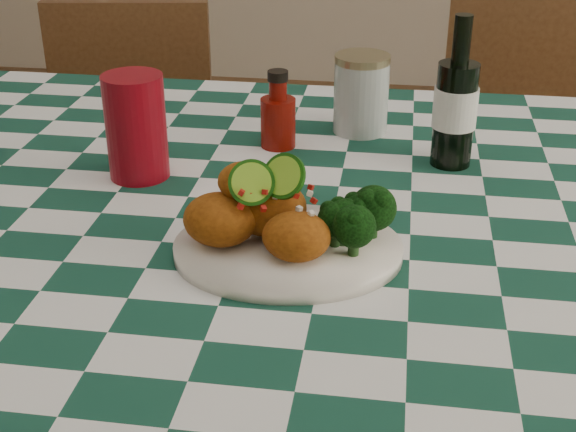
% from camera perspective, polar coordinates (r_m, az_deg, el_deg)
% --- Properties ---
extents(dining_table, '(1.66, 1.06, 0.79)m').
position_cam_1_polar(dining_table, '(1.32, -1.69, -14.41)').
color(dining_table, '#144132').
rests_on(dining_table, ground).
extents(plate, '(0.30, 0.25, 0.02)m').
position_cam_1_polar(plate, '(0.96, 0.00, -2.43)').
color(plate, white).
rests_on(plate, dining_table).
extents(fried_chicken_pile, '(0.17, 0.12, 0.11)m').
position_cam_1_polar(fried_chicken_pile, '(0.94, -1.12, 0.95)').
color(fried_chicken_pile, '#9D4E0F').
rests_on(fried_chicken_pile, plate).
extents(broccoli_side, '(0.09, 0.09, 0.06)m').
position_cam_1_polar(broccoli_side, '(0.95, 4.53, -0.24)').
color(broccoli_side, black).
rests_on(broccoli_side, plate).
extents(red_tumbler, '(0.12, 0.12, 0.15)m').
position_cam_1_polar(red_tumbler, '(1.17, -10.75, 6.25)').
color(red_tumbler, maroon).
rests_on(red_tumbler, dining_table).
extents(ketchup_bottle, '(0.06, 0.06, 0.12)m').
position_cam_1_polar(ketchup_bottle, '(1.26, -0.71, 7.60)').
color(ketchup_bottle, '#6B0C05').
rests_on(ketchup_bottle, dining_table).
extents(mason_jar, '(0.10, 0.10, 0.13)m').
position_cam_1_polar(mason_jar, '(1.33, 5.22, 8.65)').
color(mason_jar, '#B2BCBA').
rests_on(mason_jar, dining_table).
extents(beer_bottle, '(0.07, 0.07, 0.23)m').
position_cam_1_polar(beer_bottle, '(1.21, 11.91, 8.60)').
color(beer_bottle, black).
rests_on(beer_bottle, dining_table).
extents(wooden_chair_left, '(0.45, 0.47, 0.86)m').
position_cam_1_polar(wooden_chair_left, '(1.95, -11.36, 1.13)').
color(wooden_chair_left, '#472814').
rests_on(wooden_chair_left, ground).
extents(wooden_chair_right, '(0.45, 0.47, 0.96)m').
position_cam_1_polar(wooden_chair_right, '(1.88, 17.02, 1.02)').
color(wooden_chair_right, '#472814').
rests_on(wooden_chair_right, ground).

